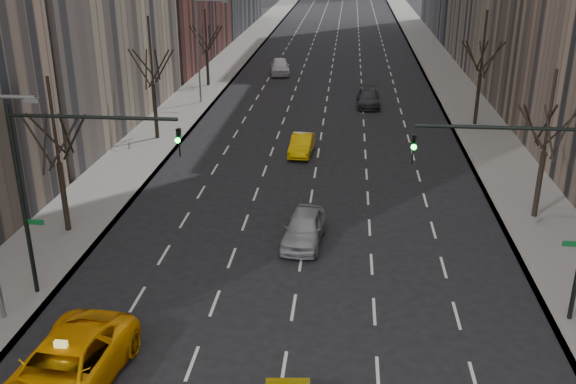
# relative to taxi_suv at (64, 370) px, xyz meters

# --- Properties ---
(sidewalk_left) EXTENTS (4.50, 320.00, 0.15)m
(sidewalk_left) POSITION_rel_taxi_suv_xyz_m (-5.27, 63.91, -0.82)
(sidewalk_left) COLOR slate
(sidewalk_left) RESTS_ON ground
(sidewalk_right) EXTENTS (4.50, 320.00, 0.15)m
(sidewalk_right) POSITION_rel_taxi_suv_xyz_m (19.23, 63.91, -0.82)
(sidewalk_right) COLOR slate
(sidewalk_right) RESTS_ON ground
(tree_lw_b) EXTENTS (3.36, 3.50, 7.82)m
(tree_lw_b) POSITION_rel_taxi_suv_xyz_m (-5.02, 11.91, 2.82)
(tree_lw_b) COLOR black
(tree_lw_b) RESTS_ON ground
(tree_lw_c) EXTENTS (3.36, 3.50, 8.74)m
(tree_lw_c) POSITION_rel_taxi_suv_xyz_m (-5.02, 27.91, 3.14)
(tree_lw_c) COLOR black
(tree_lw_c) RESTS_ON ground
(tree_lw_d) EXTENTS (3.36, 3.50, 7.36)m
(tree_lw_d) POSITION_rel_taxi_suv_xyz_m (-5.02, 45.91, 2.67)
(tree_lw_d) COLOR black
(tree_lw_d) RESTS_ON ground
(tree_rw_b) EXTENTS (3.36, 3.50, 7.82)m
(tree_rw_b) POSITION_rel_taxi_suv_xyz_m (18.98, 15.91, 2.82)
(tree_rw_b) COLOR black
(tree_rw_b) RESTS_ON ground
(tree_rw_c) EXTENTS (3.36, 3.50, 8.74)m
(tree_rw_c) POSITION_rel_taxi_suv_xyz_m (18.98, 33.91, 3.14)
(tree_rw_c) COLOR black
(tree_rw_c) RESTS_ON ground
(traffic_mast_left) EXTENTS (6.69, 0.39, 8.00)m
(traffic_mast_left) POSITION_rel_taxi_suv_xyz_m (-2.13, 5.91, 4.59)
(traffic_mast_left) COLOR black
(traffic_mast_left) RESTS_ON ground
(traffic_mast_right) EXTENTS (6.69, 0.39, 8.00)m
(traffic_mast_right) POSITION_rel_taxi_suv_xyz_m (16.08, 5.91, 4.59)
(traffic_mast_right) COLOR black
(traffic_mast_right) RESTS_ON ground
(streetlight_far) EXTENTS (2.83, 0.22, 9.00)m
(streetlight_far) POSITION_rel_taxi_suv_xyz_m (-3.86, 38.91, 4.72)
(streetlight_far) COLOR slate
(streetlight_far) RESTS_ON ground
(taxi_suv) EXTENTS (3.50, 6.66, 1.79)m
(taxi_suv) POSITION_rel_taxi_suv_xyz_m (0.00, 0.00, 0.00)
(taxi_suv) COLOR #EF9A05
(taxi_suv) RESTS_ON ground
(silver_sedan_ahead) EXTENTS (2.22, 4.69, 1.55)m
(silver_sedan_ahead) POSITION_rel_taxi_suv_xyz_m (6.97, 11.90, -0.12)
(silver_sedan_ahead) COLOR gray
(silver_sedan_ahead) RESTS_ON ground
(far_taxi) EXTENTS (1.65, 4.12, 1.33)m
(far_taxi) POSITION_rel_taxi_suv_xyz_m (5.84, 25.58, -0.23)
(far_taxi) COLOR #F3BE05
(far_taxi) RESTS_ON ground
(far_suv_grey) EXTENTS (2.08, 4.92, 1.42)m
(far_suv_grey) POSITION_rel_taxi_suv_xyz_m (10.71, 39.56, -0.19)
(far_suv_grey) COLOR #2E2E33
(far_suv_grey) RESTS_ON ground
(far_car_white) EXTENTS (2.68, 5.26, 1.72)m
(far_car_white) POSITION_rel_taxi_suv_xyz_m (1.46, 52.70, -0.04)
(far_car_white) COLOR silver
(far_car_white) RESTS_ON ground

